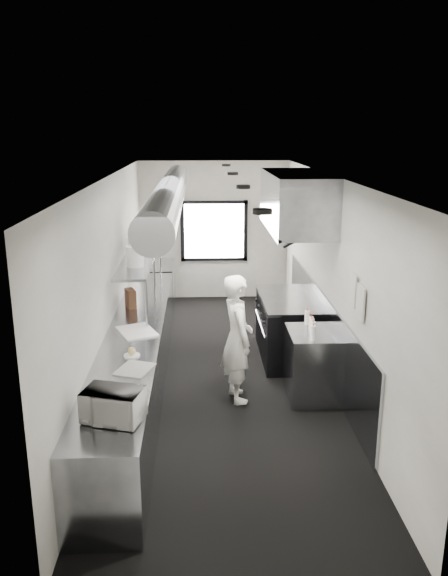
{
  "coord_description": "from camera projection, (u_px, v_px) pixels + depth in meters",
  "views": [
    {
      "loc": [
        -0.31,
        -7.53,
        3.4
      ],
      "look_at": [
        0.02,
        -0.2,
        1.36
      ],
      "focal_mm": 35.74,
      "sensor_mm": 36.0,
      "label": 1
    }
  ],
  "objects": [
    {
      "name": "squeeze_bottle_d",
      "position": [
        311.0,
        323.0,
        7.39
      ],
      "size": [
        0.06,
        0.06,
        0.17
      ],
      "primitive_type": "cylinder",
      "rotation": [
        0.0,
        0.0,
        0.01
      ],
      "color": "white",
      "rests_on": "bottle_station"
    },
    {
      "name": "squeeze_bottle_e",
      "position": [
        307.0,
        318.0,
        7.57
      ],
      "size": [
        0.07,
        0.07,
        0.19
      ],
      "primitive_type": "cylinder",
      "rotation": [
        0.0,
        0.0,
        0.08
      ],
      "color": "white",
      "rests_on": "bottle_station"
    },
    {
      "name": "exhaust_hood",
      "position": [
        296.0,
        202.0,
        8.25
      ],
      "size": [
        0.81,
        2.2,
        0.88
      ],
      "color": "gray",
      "rests_on": "ceiling"
    },
    {
      "name": "ceiling",
      "position": [
        222.0,
        177.0,
        7.42
      ],
      "size": [
        3.0,
        8.0,
        0.01
      ],
      "primitive_type": "cube",
      "color": "silver",
      "rests_on": "wall_back"
    },
    {
      "name": "plate_stack_a",
      "position": [
        135.0,
        256.0,
        7.87
      ],
      "size": [
        0.25,
        0.25,
        0.29
      ],
      "primitive_type": "cylinder",
      "rotation": [
        0.0,
        0.0,
        0.04
      ],
      "color": "white",
      "rests_on": "pass_shelf"
    },
    {
      "name": "service_window",
      "position": [
        214.0,
        231.0,
        11.61
      ],
      "size": [
        1.36,
        0.05,
        1.25
      ],
      "color": "silver",
      "rests_on": "wall_back"
    },
    {
      "name": "bottle_station",
      "position": [
        313.0,
        365.0,
        7.42
      ],
      "size": [
        0.65,
        0.8,
        0.9
      ],
      "primitive_type": "cube",
      "color": "gray",
      "rests_on": "floor"
    },
    {
      "name": "pass_shelf",
      "position": [
        141.0,
        257.0,
        8.67
      ],
      "size": [
        0.45,
        3.0,
        0.68
      ],
      "color": "gray",
      "rests_on": "prep_counter"
    },
    {
      "name": "floor",
      "position": [
        222.0,
        376.0,
        8.17
      ],
      "size": [
        3.0,
        8.0,
        0.01
      ],
      "primitive_type": "cube",
      "color": "black",
      "rests_on": "ground"
    },
    {
      "name": "wall_front",
      "position": [
        246.0,
        430.0,
        3.94
      ],
      "size": [
        3.0,
        0.02,
        2.8
      ],
      "primitive_type": "cube",
      "color": "silver",
      "rests_on": "floor"
    },
    {
      "name": "notice_sheet_b",
      "position": [
        361.0,
        303.0,
        6.32
      ],
      "size": [
        0.02,
        0.28,
        0.38
      ],
      "primitive_type": "cube",
      "color": "beige",
      "rests_on": "wall_right"
    },
    {
      "name": "cutting_board",
      "position": [
        137.0,
        331.0,
        7.31
      ],
      "size": [
        0.6,
        0.67,
        0.02
      ],
      "primitive_type": "cube",
      "rotation": [
        0.0,
        0.0,
        0.41
      ],
      "color": "white",
      "rests_on": "prep_counter"
    },
    {
      "name": "notice_sheet_a",
      "position": [
        353.0,
        290.0,
        6.65
      ],
      "size": [
        0.02,
        0.28,
        0.38
      ],
      "primitive_type": "cube",
      "color": "beige",
      "rests_on": "wall_right"
    },
    {
      "name": "squeeze_bottle_c",
      "position": [
        312.0,
        325.0,
        7.3
      ],
      "size": [
        0.08,
        0.08,
        0.18
      ],
      "primitive_type": "cylinder",
      "rotation": [
        0.0,
        0.0,
        0.39
      ],
      "color": "white",
      "rests_on": "bottle_station"
    },
    {
      "name": "deli_tub_a",
      "position": [
        94.0,
        405.0,
        5.29
      ],
      "size": [
        0.13,
        0.13,
        0.09
      ],
      "primitive_type": "cylinder",
      "rotation": [
        0.0,
        0.0,
        -0.01
      ],
      "color": "#B7C3B3",
      "rests_on": "prep_counter"
    },
    {
      "name": "pastry",
      "position": [
        132.0,
        351.0,
        6.52
      ],
      "size": [
        0.09,
        0.09,
        0.09
      ],
      "primitive_type": "sphere",
      "color": "#E0C875",
      "rests_on": "small_plate"
    },
    {
      "name": "hvac_duct",
      "position": [
        170.0,
        193.0,
        7.84
      ],
      "size": [
        0.4,
        6.4,
        0.4
      ],
      "primitive_type": "cylinder",
      "rotation": [
        1.57,
        0.0,
        0.0
      ],
      "color": "gray",
      "rests_on": "ceiling"
    },
    {
      "name": "newspaper",
      "position": [
        135.0,
        369.0,
        6.17
      ],
      "size": [
        0.46,
        0.51,
        0.01
      ],
      "primitive_type": "cube",
      "rotation": [
        0.0,
        0.0,
        -0.35
      ],
      "color": "beige",
      "rests_on": "prep_counter"
    },
    {
      "name": "wall_back",
      "position": [
        214.0,
        231.0,
        11.64
      ],
      "size": [
        3.0,
        0.02,
        2.8
      ],
      "primitive_type": "cube",
      "color": "silver",
      "rests_on": "floor"
    },
    {
      "name": "plate_stack_c",
      "position": [
        140.0,
        240.0,
        8.81
      ],
      "size": [
        0.28,
        0.28,
        0.36
      ],
      "primitive_type": "cylinder",
      "rotation": [
        0.0,
        0.0,
        -0.09
      ],
      "color": "white",
      "rests_on": "pass_shelf"
    },
    {
      "name": "prep_counter",
      "position": [
        136.0,
        362.0,
        7.52
      ],
      "size": [
        0.7,
        6.0,
        0.9
      ],
      "primitive_type": "cube",
      "color": "gray",
      "rests_on": "floor"
    },
    {
      "name": "wall_cladding",
      "position": [
        322.0,
        331.0,
        8.37
      ],
      "size": [
        0.03,
        5.5,
        1.1
      ],
      "primitive_type": "cube",
      "color": "gray",
      "rests_on": "wall_right"
    },
    {
      "name": "line_cook",
      "position": [
        237.0,
        338.0,
        7.28
      ],
      "size": [
        0.52,
        0.68,
        1.66
      ],
      "primitive_type": "imported",
      "rotation": [
        0.0,
        0.0,
        1.79
      ],
      "color": "white",
      "rests_on": "floor"
    },
    {
      "name": "microwave",
      "position": [
        113.0,
        405.0,
        5.07
      ],
      "size": [
        0.56,
        0.48,
        0.29
      ],
      "primitive_type": "imported",
      "rotation": [
        0.0,
        0.0,
        -0.28
      ],
      "color": "silver",
      "rests_on": "prep_counter"
    },
    {
      "name": "plate_stack_b",
      "position": [
        136.0,
        249.0,
        8.34
      ],
      "size": [
        0.26,
        0.26,
        0.3
      ],
      "primitive_type": "cylinder",
      "rotation": [
        0.0,
        0.0,
        -0.14
      ],
      "color": "white",
      "rests_on": "pass_shelf"
    },
    {
      "name": "squeeze_bottle_a",
      "position": [
        313.0,
        333.0,
        7.01
      ],
      "size": [
        0.08,
        0.08,
        0.19
      ],
      "primitive_type": "cylinder",
      "rotation": [
        0.0,
        0.0,
        -0.32
      ],
      "color": "white",
      "rests_on": "bottle_station"
    },
    {
      "name": "plate_stack_d",
      "position": [
        144.0,
        234.0,
        9.25
      ],
      "size": [
        0.31,
        0.31,
        0.39
      ],
      "primitive_type": "cylinder",
      "rotation": [
        0.0,
        0.0,
        -0.27
      ],
      "color": "white",
      "rests_on": "pass_shelf"
    },
    {
      "name": "small_plate",
      "position": [
        132.0,
        355.0,
        6.54
      ],
      "size": [
        0.19,
        0.19,
        0.02
      ],
      "primitive_type": "cylinder",
      "rotation": [
        0.0,
        0.0,
        0.04
      ],
      "color": "white",
      "rests_on": "prep_counter"
    },
    {
      "name": "range",
      "position": [
        288.0,
        327.0,
        8.76
      ],
      "size": [
        0.88,
        1.6,
        0.94
      ],
      "color": "black",
      "rests_on": "floor"
    },
    {
      "name": "wall_left",
      "position": [
        111.0,
        283.0,
        7.73
      ],
      "size": [
        0.02,
        8.0,
        2.8
      ],
      "primitive_type": "cube",
      "color": "silver",
      "rests_on": "floor"
    },
    {
      "name": "knife_block",
      "position": [
        131.0,
        298.0,
        8.29
      ],
      "size": [
        0.2,
        0.27,
        0.27
      ],
      "primitive_type": "cube",
      "rotation": [
        0.0,
        0.0,
        0.38
      ],
      "color": "#502B1C",
      "rests_on": "prep_counter"
    },
    {
      "name": "deli_tub_b",
      "position": [
        91.0,
        399.0,
        5.38
      ],
      "size": [
        0.2,
        0.2,
        0.11
      ],
      "primitive_type": "cylinder",
      "rotation": [
        0.0,
        0.0,
        0.39
      ],
      "color": "#B7C3B3",
      "rests_on": "prep_counter"
    },
    {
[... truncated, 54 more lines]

